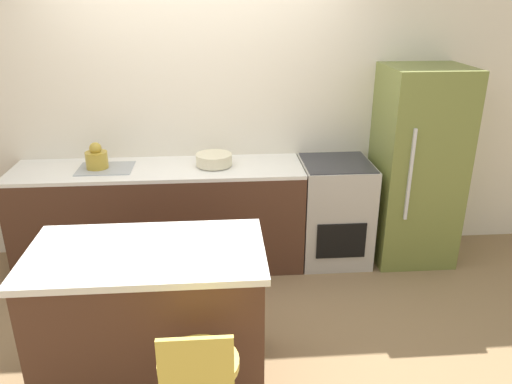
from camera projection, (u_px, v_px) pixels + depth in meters
The scene contains 8 objects.
ground_plane at pixel (205, 280), 4.17m from camera, with size 14.00×14.00×0.00m, color #8E704C.
wall_back at pixel (200, 109), 4.29m from camera, with size 8.00×0.06×2.60m.
back_counter at pixel (161, 217), 4.27m from camera, with size 2.40×0.61×0.90m.
kitchen_island at pixel (152, 316), 2.96m from camera, with size 1.34×0.73×0.89m.
oven_range at pixel (334, 211), 4.38m from camera, with size 0.59×0.62×0.90m.
refrigerator at pixel (417, 167), 4.28m from camera, with size 0.67×0.65×1.69m.
kettle at pixel (97, 158), 4.05m from camera, with size 0.18×0.18×0.22m.
mixing_bowl at pixel (214, 160), 4.13m from camera, with size 0.30×0.30×0.09m.
Camera 1 is at (0.15, -3.62, 2.23)m, focal length 35.00 mm.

